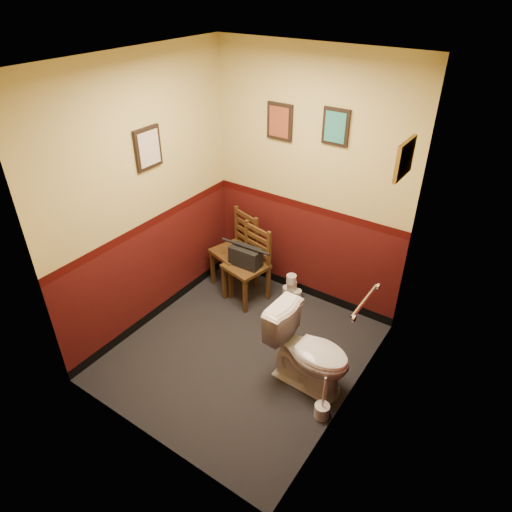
{
  "coord_description": "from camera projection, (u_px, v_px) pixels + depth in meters",
  "views": [
    {
      "loc": [
        1.98,
        -2.66,
        3.25
      ],
      "look_at": [
        0.0,
        0.25,
        1.0
      ],
      "focal_mm": 32.0,
      "sensor_mm": 36.0,
      "label": 1
    }
  ],
  "objects": [
    {
      "name": "floor",
      "position": [
        242.0,
        352.0,
        4.54
      ],
      "size": [
        2.2,
        2.4,
        0.0
      ],
      "primitive_type": "cube",
      "color": "black",
      "rests_on": "ground"
    },
    {
      "name": "ceiling",
      "position": [
        235.0,
        61.0,
        3.08
      ],
      "size": [
        2.2,
        2.4,
        0.0
      ],
      "primitive_type": "cube",
      "rotation": [
        3.14,
        0.0,
        0.0
      ],
      "color": "silver",
      "rests_on": "ground"
    },
    {
      "name": "wall_back",
      "position": [
        308.0,
        186.0,
        4.65
      ],
      "size": [
        2.2,
        0.0,
        2.7
      ],
      "primitive_type": "cube",
      "rotation": [
        1.57,
        0.0,
        0.0
      ],
      "color": "#3F0E0D",
      "rests_on": "ground"
    },
    {
      "name": "wall_front",
      "position": [
        131.0,
        310.0,
        2.97
      ],
      "size": [
        2.2,
        0.0,
        2.7
      ],
      "primitive_type": "cube",
      "rotation": [
        -1.57,
        0.0,
        0.0
      ],
      "color": "#3F0E0D",
      "rests_on": "ground"
    },
    {
      "name": "wall_left",
      "position": [
        146.0,
        202.0,
        4.33
      ],
      "size": [
        0.0,
        2.4,
        2.7
      ],
      "primitive_type": "cube",
      "rotation": [
        1.57,
        0.0,
        1.57
      ],
      "color": "#3F0E0D",
      "rests_on": "ground"
    },
    {
      "name": "wall_right",
      "position": [
        362.0,
        277.0,
        3.29
      ],
      "size": [
        0.0,
        2.4,
        2.7
      ],
      "primitive_type": "cube",
      "rotation": [
        1.57,
        0.0,
        -1.57
      ],
      "color": "#3F0E0D",
      "rests_on": "ground"
    },
    {
      "name": "grab_bar",
      "position": [
        365.0,
        301.0,
        3.69
      ],
      "size": [
        0.05,
        0.56,
        0.06
      ],
      "color": "silver",
      "rests_on": "wall_right"
    },
    {
      "name": "framed_print_back_a",
      "position": [
        280.0,
        122.0,
        4.47
      ],
      "size": [
        0.28,
        0.04,
        0.36
      ],
      "color": "black",
      "rests_on": "wall_back"
    },
    {
      "name": "framed_print_back_b",
      "position": [
        336.0,
        127.0,
        4.16
      ],
      "size": [
        0.26,
        0.04,
        0.34
      ],
      "color": "black",
      "rests_on": "wall_back"
    },
    {
      "name": "framed_print_left",
      "position": [
        148.0,
        148.0,
        4.12
      ],
      "size": [
        0.04,
        0.3,
        0.38
      ],
      "color": "black",
      "rests_on": "wall_left"
    },
    {
      "name": "framed_print_right",
      "position": [
        404.0,
        159.0,
        3.34
      ],
      "size": [
        0.04,
        0.34,
        0.28
      ],
      "color": "olive",
      "rests_on": "wall_right"
    },
    {
      "name": "toilet",
      "position": [
        309.0,
        352.0,
        4.01
      ],
      "size": [
        0.79,
        0.46,
        0.76
      ],
      "primitive_type": "imported",
      "rotation": [
        0.0,
        0.0,
        1.53
      ],
      "color": "white",
      "rests_on": "floor"
    },
    {
      "name": "toilet_brush",
      "position": [
        322.0,
        410.0,
        3.85
      ],
      "size": [
        0.13,
        0.13,
        0.46
      ],
      "color": "silver",
      "rests_on": "floor"
    },
    {
      "name": "chair_left",
      "position": [
        236.0,
        251.0,
        5.28
      ],
      "size": [
        0.53,
        0.53,
        0.91
      ],
      "rotation": [
        0.0,
        0.0,
        -0.3
      ],
      "color": "#533518",
      "rests_on": "floor"
    },
    {
      "name": "chair_right",
      "position": [
        248.0,
        265.0,
        5.05
      ],
      "size": [
        0.49,
        0.49,
        0.88
      ],
      "rotation": [
        0.0,
        0.0,
        -0.21
      ],
      "color": "#533518",
      "rests_on": "floor"
    },
    {
      "name": "handbag",
      "position": [
        246.0,
        256.0,
        4.96
      ],
      "size": [
        0.35,
        0.18,
        0.25
      ],
      "rotation": [
        0.0,
        0.0,
        0.03
      ],
      "color": "black",
      "rests_on": "chair_right"
    },
    {
      "name": "tp_stack",
      "position": [
        292.0,
        287.0,
        5.23
      ],
      "size": [
        0.24,
        0.14,
        0.31
      ],
      "color": "silver",
      "rests_on": "floor"
    }
  ]
}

